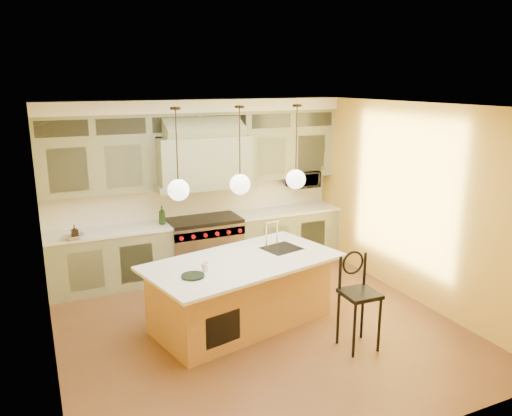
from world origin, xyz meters
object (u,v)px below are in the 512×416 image
range (205,245)px  counter_stool (358,295)px  microwave (303,179)px  kitchen_island (241,291)px

range → counter_stool: (0.90, -3.10, 0.20)m
counter_stool → microwave: (1.05, 3.20, 0.77)m
microwave → kitchen_island: bearing=-135.5°
microwave → counter_stool: bearing=-108.1°
counter_stool → microwave: bearing=73.6°
counter_stool → range: bearing=107.9°
range → counter_stool: size_ratio=1.00×
range → counter_stool: 3.23m
kitchen_island → microwave: microwave is taller
range → kitchen_island: bearing=-94.5°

